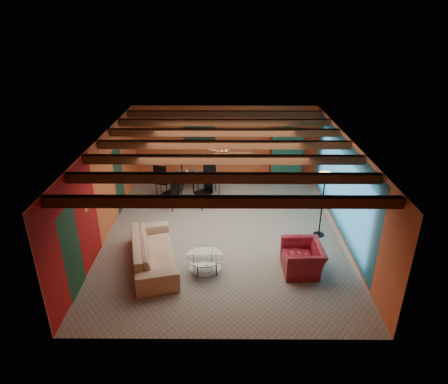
{
  "coord_description": "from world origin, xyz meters",
  "views": [
    {
      "loc": [
        0.06,
        -9.58,
        5.68
      ],
      "look_at": [
        0.0,
        0.2,
        1.15
      ],
      "focal_mm": 31.36,
      "sensor_mm": 36.0,
      "label": 1
    }
  ],
  "objects_px": {
    "sofa": "(153,252)",
    "dining_table": "(187,182)",
    "armoire": "(286,157)",
    "armchair": "(302,258)",
    "vase": "(187,163)",
    "coffee_table": "(205,264)",
    "floor_lamp": "(322,205)",
    "potted_plant": "(288,125)"
  },
  "relations": [
    {
      "from": "armoire",
      "to": "floor_lamp",
      "type": "xyz_separation_m",
      "value": [
        0.45,
        -3.86,
        0.01
      ]
    },
    {
      "from": "armoire",
      "to": "armchair",
      "type": "bearing_deg",
      "value": -98.55
    },
    {
      "from": "armoire",
      "to": "floor_lamp",
      "type": "relative_size",
      "value": 0.99
    },
    {
      "from": "coffee_table",
      "to": "dining_table",
      "type": "relative_size",
      "value": 0.4
    },
    {
      "from": "armchair",
      "to": "vase",
      "type": "xyz_separation_m",
      "value": [
        -3.1,
        3.98,
        0.91
      ]
    },
    {
      "from": "armchair",
      "to": "coffee_table",
      "type": "bearing_deg",
      "value": -89.42
    },
    {
      "from": "armchair",
      "to": "coffee_table",
      "type": "distance_m",
      "value": 2.33
    },
    {
      "from": "armoire",
      "to": "potted_plant",
      "type": "relative_size",
      "value": 3.85
    },
    {
      "from": "sofa",
      "to": "vase",
      "type": "relative_size",
      "value": 13.26
    },
    {
      "from": "coffee_table",
      "to": "floor_lamp",
      "type": "bearing_deg",
      "value": 28.98
    },
    {
      "from": "dining_table",
      "to": "floor_lamp",
      "type": "height_order",
      "value": "floor_lamp"
    },
    {
      "from": "sofa",
      "to": "vase",
      "type": "height_order",
      "value": "vase"
    },
    {
      "from": "armchair",
      "to": "potted_plant",
      "type": "xyz_separation_m",
      "value": [
        0.32,
        5.48,
        1.74
      ]
    },
    {
      "from": "coffee_table",
      "to": "sofa",
      "type": "bearing_deg",
      "value": 166.55
    },
    {
      "from": "coffee_table",
      "to": "potted_plant",
      "type": "relative_size",
      "value": 1.86
    },
    {
      "from": "coffee_table",
      "to": "dining_table",
      "type": "xyz_separation_m",
      "value": [
        -0.78,
        4.07,
        0.35
      ]
    },
    {
      "from": "sofa",
      "to": "dining_table",
      "type": "distance_m",
      "value": 3.81
    },
    {
      "from": "sofa",
      "to": "coffee_table",
      "type": "bearing_deg",
      "value": -117.54
    },
    {
      "from": "sofa",
      "to": "coffee_table",
      "type": "relative_size",
      "value": 2.78
    },
    {
      "from": "sofa",
      "to": "potted_plant",
      "type": "bearing_deg",
      "value": -50.68
    },
    {
      "from": "coffee_table",
      "to": "dining_table",
      "type": "bearing_deg",
      "value": 100.78
    },
    {
      "from": "coffee_table",
      "to": "vase",
      "type": "xyz_separation_m",
      "value": [
        -0.78,
        4.07,
        1.02
      ]
    },
    {
      "from": "dining_table",
      "to": "vase",
      "type": "relative_size",
      "value": 11.89
    },
    {
      "from": "dining_table",
      "to": "sofa",
      "type": "bearing_deg",
      "value": -97.46
    },
    {
      "from": "coffee_table",
      "to": "armoire",
      "type": "relative_size",
      "value": 0.48
    },
    {
      "from": "armchair",
      "to": "floor_lamp",
      "type": "height_order",
      "value": "floor_lamp"
    },
    {
      "from": "armoire",
      "to": "potted_plant",
      "type": "height_order",
      "value": "potted_plant"
    },
    {
      "from": "armchair",
      "to": "armoire",
      "type": "height_order",
      "value": "armoire"
    },
    {
      "from": "armchair",
      "to": "floor_lamp",
      "type": "bearing_deg",
      "value": 153.2
    },
    {
      "from": "floor_lamp",
      "to": "sofa",
      "type": "bearing_deg",
      "value": -162.09
    },
    {
      "from": "armoire",
      "to": "potted_plant",
      "type": "distance_m",
      "value": 1.16
    },
    {
      "from": "armchair",
      "to": "floor_lamp",
      "type": "distance_m",
      "value": 1.89
    },
    {
      "from": "sofa",
      "to": "potted_plant",
      "type": "height_order",
      "value": "potted_plant"
    },
    {
      "from": "sofa",
      "to": "potted_plant",
      "type": "relative_size",
      "value": 5.17
    },
    {
      "from": "armchair",
      "to": "dining_table",
      "type": "bearing_deg",
      "value": -143.68
    },
    {
      "from": "dining_table",
      "to": "vase",
      "type": "distance_m",
      "value": 0.67
    },
    {
      "from": "vase",
      "to": "potted_plant",
      "type": "bearing_deg",
      "value": 23.66
    },
    {
      "from": "coffee_table",
      "to": "vase",
      "type": "bearing_deg",
      "value": 100.78
    },
    {
      "from": "armchair",
      "to": "vase",
      "type": "bearing_deg",
      "value": -143.68
    },
    {
      "from": "armoire",
      "to": "floor_lamp",
      "type": "height_order",
      "value": "floor_lamp"
    },
    {
      "from": "armoire",
      "to": "vase",
      "type": "bearing_deg",
      "value": -161.59
    },
    {
      "from": "armchair",
      "to": "vase",
      "type": "relative_size",
      "value": 5.62
    }
  ]
}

